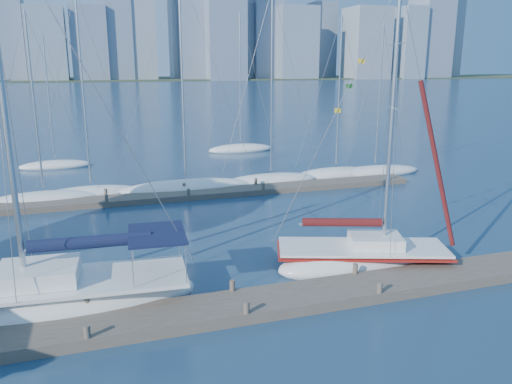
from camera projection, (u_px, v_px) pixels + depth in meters
name	position (u px, v px, depth m)	size (l,w,h in m)	color
ground	(239.00, 312.00, 17.40)	(700.00, 700.00, 0.00)	navy
near_dock	(239.00, 307.00, 17.35)	(26.00, 2.00, 0.40)	#50453B
far_dock	(202.00, 194.00, 32.72)	(30.00, 1.80, 0.36)	#50453B
far_shore	(99.00, 80.00, 312.74)	(800.00, 100.00, 1.50)	#38472D
sailboat_navy	(60.00, 283.00, 17.31)	(9.60, 3.72, 14.10)	white
sailboat_maroon	(363.00, 244.00, 21.16)	(8.00, 4.81, 12.01)	white
bg_boat_0	(44.00, 199.00, 31.24)	(6.94, 3.34, 11.77)	white
bg_boat_1	(92.00, 193.00, 32.71)	(6.58, 2.34, 13.16)	white
bg_boat_2	(186.00, 187.00, 34.01)	(9.71, 4.65, 14.76)	white
bg_boat_3	(271.00, 180.00, 36.34)	(7.34, 2.86, 13.75)	white
bg_boat_4	(336.00, 174.00, 38.51)	(6.75, 2.55, 12.24)	white
bg_boat_5	(375.00, 172.00, 39.31)	(7.95, 5.08, 11.64)	white
bg_boat_6	(56.00, 165.00, 41.98)	(6.11, 3.42, 11.11)	white
bg_boat_7	(241.00, 149.00, 50.05)	(6.89, 4.64, 13.61)	white
skyline	(136.00, 15.00, 283.19)	(503.24, 51.31, 114.64)	gray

